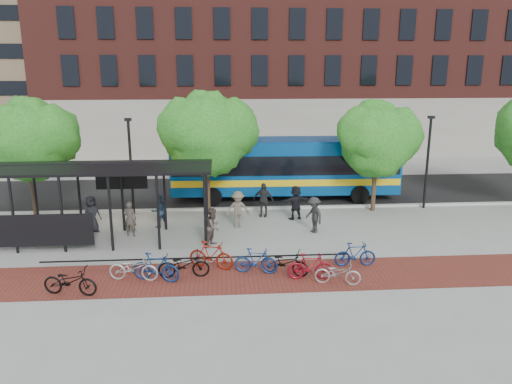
{
  "coord_description": "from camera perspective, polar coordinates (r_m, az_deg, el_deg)",
  "views": [
    {
      "loc": [
        -2.3,
        -22.46,
        7.82
      ],
      "look_at": [
        -0.56,
        1.62,
        1.6
      ],
      "focal_mm": 35.0,
      "sensor_mm": 36.0,
      "label": 1
    }
  ],
  "objects": [
    {
      "name": "pedestrian_1",
      "position": [
        23.9,
        -14.21,
        -2.99
      ],
      "size": [
        0.67,
        0.5,
        1.68
      ],
      "primitive_type": "imported",
      "rotation": [
        0.0,
        0.0,
        2.97
      ],
      "color": "#403A33",
      "rests_on": "ground"
    },
    {
      "name": "pedestrian_9",
      "position": [
        23.82,
        6.63,
        -2.61
      ],
      "size": [
        1.07,
        1.3,
        1.75
      ],
      "primitive_type": "imported",
      "rotation": [
        0.0,
        0.0,
        5.15
      ],
      "color": "#272727",
      "rests_on": "ground"
    },
    {
      "name": "bike_9",
      "position": [
        18.87,
        6.18,
        -8.44
      ],
      "size": [
        1.71,
        0.53,
        1.02
      ],
      "primitive_type": "imported",
      "rotation": [
        0.0,
        0.0,
        1.54
      ],
      "color": "maroon",
      "rests_on": "ground"
    },
    {
      "name": "pedestrian_5",
      "position": [
        25.75,
        4.55,
        -1.22
      ],
      "size": [
        1.73,
        1.0,
        1.78
      ],
      "primitive_type": "imported",
      "rotation": [
        0.0,
        0.0,
        3.45
      ],
      "color": "black",
      "rests_on": "ground"
    },
    {
      "name": "bike_4",
      "position": [
        19.1,
        -8.25,
        -8.24
      ],
      "size": [
        1.95,
        0.74,
        1.01
      ],
      "primitive_type": "imported",
      "rotation": [
        0.0,
        0.0,
        1.61
      ],
      "color": "black",
      "rests_on": "ground"
    },
    {
      "name": "bus",
      "position": [
        29.5,
        3.27,
        3.13
      ],
      "size": [
        13.25,
        3.37,
        3.56
      ],
      "rotation": [
        0.0,
        0.0,
        -0.02
      ],
      "color": "navy",
      "rests_on": "ground"
    },
    {
      "name": "building_brick",
      "position": [
        50.05,
        10.54,
        16.71
      ],
      "size": [
        55.0,
        14.0,
        20.0
      ],
      "primitive_type": "cube",
      "color": "maroon",
      "rests_on": "ground"
    },
    {
      "name": "bike_7",
      "position": [
        19.26,
        0.0,
        -7.88
      ],
      "size": [
        1.75,
        0.82,
        1.01
      ],
      "primitive_type": "imported",
      "rotation": [
        0.0,
        0.0,
        1.36
      ],
      "color": "navy",
      "rests_on": "ground"
    },
    {
      "name": "asphalt_street",
      "position": [
        31.54,
        0.17,
        0.1
      ],
      "size": [
        160.0,
        8.0,
        0.01
      ],
      "primitive_type": "cube",
      "color": "black",
      "rests_on": "ground"
    },
    {
      "name": "lamp_post_right",
      "position": [
        28.86,
        19.02,
        3.53
      ],
      "size": [
        0.35,
        0.2,
        5.12
      ],
      "color": "black",
      "rests_on": "ground"
    },
    {
      "name": "lamp_post_left",
      "position": [
        26.97,
        -14.12,
        3.16
      ],
      "size": [
        0.35,
        0.2,
        5.12
      ],
      "color": "black",
      "rests_on": "ground"
    },
    {
      "name": "pedestrian_4",
      "position": [
        26.17,
        0.83,
        -0.89
      ],
      "size": [
        1.14,
        0.73,
        1.8
      ],
      "primitive_type": "imported",
      "rotation": [
        0.0,
        0.0,
        5.98
      ],
      "color": "#292929",
      "rests_on": "ground"
    },
    {
      "name": "bike_3",
      "position": [
        18.93,
        -11.36,
        -8.44
      ],
      "size": [
        1.9,
        1.04,
        1.1
      ],
      "primitive_type": "imported",
      "rotation": [
        0.0,
        0.0,
        1.27
      ],
      "color": "navy",
      "rests_on": "ground"
    },
    {
      "name": "pedestrian_3",
      "position": [
        24.38,
        -2.08,
        -2.01
      ],
      "size": [
        1.22,
        0.75,
        1.84
      ],
      "primitive_type": "imported",
      "rotation": [
        0.0,
        0.0,
        0.06
      ],
      "color": "brown",
      "rests_on": "ground"
    },
    {
      "name": "tree_c",
      "position": [
        27.4,
        13.81,
        6.13
      ],
      "size": [
        4.66,
        3.8,
        5.92
      ],
      "color": "#382619",
      "rests_on": "ground"
    },
    {
      "name": "bike_11",
      "position": [
        20.3,
        11.25,
        -6.99
      ],
      "size": [
        1.66,
        0.47,
        1.0
      ],
      "primitive_type": "imported",
      "rotation": [
        0.0,
        0.0,
        1.57
      ],
      "color": "navy",
      "rests_on": "ground"
    },
    {
      "name": "bike_rack_rail",
      "position": [
        19.99,
        -6.76,
        -8.7
      ],
      "size": [
        12.0,
        0.05,
        0.95
      ],
      "primitive_type": "cube",
      "color": "black",
      "rests_on": "ground"
    },
    {
      "name": "brick_strip",
      "position": [
        19.14,
        -2.92,
        -9.69
      ],
      "size": [
        24.0,
        3.0,
        0.01
      ],
      "primitive_type": "cube",
      "color": "maroon",
      "rests_on": "ground"
    },
    {
      "name": "bike_5",
      "position": [
        19.76,
        -5.14,
        -7.19
      ],
      "size": [
        1.91,
        1.17,
        1.11
      ],
      "primitive_type": "imported",
      "rotation": [
        0.0,
        0.0,
        1.19
      ],
      "color": "maroon",
      "rests_on": "ground"
    },
    {
      "name": "tree_a",
      "position": [
        27.78,
        -24.47,
        5.75
      ],
      "size": [
        4.9,
        4.0,
        6.18
      ],
      "color": "#382619",
      "rests_on": "ground"
    },
    {
      "name": "building_tower",
      "position": [
        64.35,
        -17.52,
        20.23
      ],
      "size": [
        22.0,
        22.0,
        30.0
      ],
      "primitive_type": "cube",
      "color": "#7A664C",
      "rests_on": "ground"
    },
    {
      "name": "bike_8",
      "position": [
        19.16,
        3.28,
        -8.06
      ],
      "size": [
        1.99,
        1.33,
        0.99
      ],
      "primitive_type": "imported",
      "rotation": [
        0.0,
        0.0,
        1.17
      ],
      "color": "black",
      "rests_on": "ground"
    },
    {
      "name": "bike_2",
      "position": [
        19.22,
        -13.83,
        -8.42
      ],
      "size": [
        1.94,
        0.94,
        0.98
      ],
      "primitive_type": "imported",
      "rotation": [
        0.0,
        0.0,
        1.41
      ],
      "color": "#ADADAF",
      "rests_on": "ground"
    },
    {
      "name": "pedestrian_2",
      "position": [
        24.94,
        -11.04,
        -2.13
      ],
      "size": [
        1.01,
        0.96,
        1.65
      ],
      "primitive_type": "imported",
      "rotation": [
        0.0,
        0.0,
        3.73
      ],
      "color": "#1F344A",
      "rests_on": "ground"
    },
    {
      "name": "pedestrian_0",
      "position": [
        24.94,
        -18.26,
        -2.44
      ],
      "size": [
        1.01,
        1.01,
        1.78
      ],
      "primitive_type": "imported",
      "rotation": [
        0.0,
        0.0,
        0.79
      ],
      "color": "black",
      "rests_on": "ground"
    },
    {
      "name": "ground",
      "position": [
        23.9,
        1.62,
        -4.66
      ],
      "size": [
        160.0,
        160.0,
        0.0
      ],
      "primitive_type": "plane",
      "color": "#9E9E99",
      "rests_on": "ground"
    },
    {
      "name": "bike_10",
      "position": [
        18.62,
        9.32,
        -9.1
      ],
      "size": [
        1.77,
        0.96,
        0.88
      ],
      "primitive_type": "imported",
      "rotation": [
        0.0,
        0.0,
        1.34
      ],
      "color": "#99999B",
      "rests_on": "ground"
    },
    {
      "name": "tree_b",
      "position": [
        26.04,
        -5.48,
        6.96
      ],
      "size": [
        5.15,
        4.2,
        6.47
      ],
      "color": "#382619",
      "rests_on": "ground"
    },
    {
      "name": "bus_shelter",
      "position": [
        23.25,
        -18.58,
        1.72
      ],
      "size": [
        10.6,
        3.07,
        3.6
      ],
      "color": "black",
      "rests_on": "ground"
    },
    {
      "name": "pedestrian_8",
      "position": [
        22.09,
        -4.91,
        -3.98
      ],
      "size": [
        0.96,
        1.04,
        1.72
      ],
      "primitive_type": "imported",
      "rotation": [
        0.0,
        0.0,
        1.1
      ],
      "color": "#50413B",
      "rests_on": "ground"
    },
    {
      "name": "bike_0",
      "position": [
        18.72,
        -20.49,
        -9.52
      ],
      "size": [
        2.03,
        1.05,
        1.02
      ],
      "primitive_type": "imported",
      "rotation": [
        0.0,
        0.0,
        1.37
      ],
      "color": "black",
      "rests_on": "ground"
    },
    {
      "name": "curb",
      "position": [
        27.67,
        0.79,
        -1.84
      ],
      "size": [
        160.0,
        0.25,
        0.12
      ],
      "primitive_type": "cube",
      "color": "#B7B7B2",
      "rests_on": "ground"
    }
  ]
}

